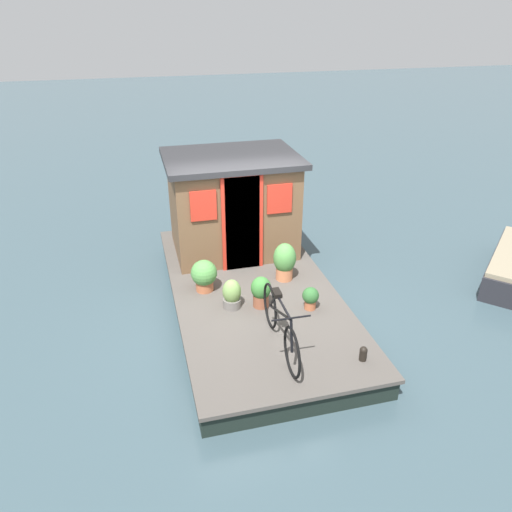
{
  "coord_description": "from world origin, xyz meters",
  "views": [
    {
      "loc": [
        -6.82,
        1.71,
        4.6
      ],
      "look_at": [
        -0.2,
        0.0,
        1.07
      ],
      "focal_mm": 34.55,
      "sensor_mm": 36.0,
      "label": 1
    }
  ],
  "objects_px": {
    "potted_plant_ivy": "(285,261)",
    "potted_plant_rosemary": "(232,294)",
    "potted_plant_basil": "(261,291)",
    "potted_plant_fern": "(310,297)",
    "potted_plant_succulent": "(204,275)",
    "houseboat_cabin": "(232,203)",
    "mooring_bollard": "(363,353)",
    "bicycle": "(280,325)"
  },
  "relations": [
    {
      "from": "houseboat_cabin",
      "to": "potted_plant_fern",
      "type": "relative_size",
      "value": 6.55
    },
    {
      "from": "potted_plant_succulent",
      "to": "potted_plant_fern",
      "type": "relative_size",
      "value": 1.47
    },
    {
      "from": "houseboat_cabin",
      "to": "mooring_bollard",
      "type": "relative_size",
      "value": 11.35
    },
    {
      "from": "potted_plant_succulent",
      "to": "potted_plant_basil",
      "type": "bearing_deg",
      "value": -131.98
    },
    {
      "from": "houseboat_cabin",
      "to": "potted_plant_basil",
      "type": "relative_size",
      "value": 4.71
    },
    {
      "from": "potted_plant_fern",
      "to": "mooring_bollard",
      "type": "relative_size",
      "value": 1.73
    },
    {
      "from": "potted_plant_basil",
      "to": "mooring_bollard",
      "type": "bearing_deg",
      "value": -148.85
    },
    {
      "from": "potted_plant_ivy",
      "to": "bicycle",
      "type": "bearing_deg",
      "value": 160.79
    },
    {
      "from": "houseboat_cabin",
      "to": "potted_plant_ivy",
      "type": "relative_size",
      "value": 3.59
    },
    {
      "from": "potted_plant_basil",
      "to": "potted_plant_fern",
      "type": "distance_m",
      "value": 0.77
    },
    {
      "from": "potted_plant_ivy",
      "to": "potted_plant_succulent",
      "type": "bearing_deg",
      "value": 91.06
    },
    {
      "from": "potted_plant_ivy",
      "to": "potted_plant_rosemary",
      "type": "relative_size",
      "value": 1.4
    },
    {
      "from": "bicycle",
      "to": "potted_plant_fern",
      "type": "height_order",
      "value": "bicycle"
    },
    {
      "from": "potted_plant_basil",
      "to": "potted_plant_succulent",
      "type": "bearing_deg",
      "value": 48.02
    },
    {
      "from": "bicycle",
      "to": "potted_plant_basil",
      "type": "height_order",
      "value": "bicycle"
    },
    {
      "from": "potted_plant_ivy",
      "to": "mooring_bollard",
      "type": "bearing_deg",
      "value": -171.1
    },
    {
      "from": "potted_plant_basil",
      "to": "potted_plant_succulent",
      "type": "distance_m",
      "value": 1.04
    },
    {
      "from": "potted_plant_ivy",
      "to": "potted_plant_rosemary",
      "type": "bearing_deg",
      "value": 121.27
    },
    {
      "from": "houseboat_cabin",
      "to": "potted_plant_basil",
      "type": "distance_m",
      "value": 2.2
    },
    {
      "from": "potted_plant_fern",
      "to": "houseboat_cabin",
      "type": "bearing_deg",
      "value": 16.63
    },
    {
      "from": "houseboat_cabin",
      "to": "potted_plant_ivy",
      "type": "distance_m",
      "value": 1.61
    },
    {
      "from": "potted_plant_basil",
      "to": "mooring_bollard",
      "type": "height_order",
      "value": "potted_plant_basil"
    },
    {
      "from": "potted_plant_rosemary",
      "to": "potted_plant_fern",
      "type": "relative_size",
      "value": 1.3
    },
    {
      "from": "bicycle",
      "to": "mooring_bollard",
      "type": "bearing_deg",
      "value": -118.53
    },
    {
      "from": "houseboat_cabin",
      "to": "potted_plant_fern",
      "type": "xyz_separation_m",
      "value": [
        -2.36,
        -0.71,
        -0.72
      ]
    },
    {
      "from": "potted_plant_ivy",
      "to": "potted_plant_fern",
      "type": "xyz_separation_m",
      "value": [
        -0.98,
        -0.11,
        -0.14
      ]
    },
    {
      "from": "potted_plant_fern",
      "to": "potted_plant_ivy",
      "type": "bearing_deg",
      "value": 6.48
    },
    {
      "from": "potted_plant_rosemary",
      "to": "houseboat_cabin",
      "type": "bearing_deg",
      "value": -12.68
    },
    {
      "from": "mooring_bollard",
      "to": "potted_plant_fern",
      "type": "bearing_deg",
      "value": 10.66
    },
    {
      "from": "bicycle",
      "to": "potted_plant_ivy",
      "type": "distance_m",
      "value": 1.9
    },
    {
      "from": "bicycle",
      "to": "potted_plant_rosemary",
      "type": "bearing_deg",
      "value": 20.2
    },
    {
      "from": "houseboat_cabin",
      "to": "potted_plant_basil",
      "type": "bearing_deg",
      "value": 179.69
    },
    {
      "from": "houseboat_cabin",
      "to": "potted_plant_ivy",
      "type": "bearing_deg",
      "value": -156.69
    },
    {
      "from": "mooring_bollard",
      "to": "houseboat_cabin",
      "type": "bearing_deg",
      "value": 14.51
    },
    {
      "from": "potted_plant_fern",
      "to": "potted_plant_succulent",
      "type": "bearing_deg",
      "value": 57.27
    },
    {
      "from": "potted_plant_rosemary",
      "to": "mooring_bollard",
      "type": "xyz_separation_m",
      "value": [
        -1.69,
        -1.41,
        -0.11
      ]
    },
    {
      "from": "bicycle",
      "to": "potted_plant_basil",
      "type": "xyz_separation_m",
      "value": [
        1.07,
        -0.02,
        -0.1
      ]
    },
    {
      "from": "potted_plant_fern",
      "to": "potted_plant_rosemary",
      "type": "bearing_deg",
      "value": 73.32
    },
    {
      "from": "potted_plant_ivy",
      "to": "potted_plant_basil",
      "type": "xyz_separation_m",
      "value": [
        -0.72,
        0.61,
        -0.08
      ]
    },
    {
      "from": "bicycle",
      "to": "potted_plant_basil",
      "type": "distance_m",
      "value": 1.07
    },
    {
      "from": "potted_plant_succulent",
      "to": "potted_plant_fern",
      "type": "height_order",
      "value": "potted_plant_succulent"
    },
    {
      "from": "potted_plant_rosemary",
      "to": "potted_plant_ivy",
      "type": "bearing_deg",
      "value": -58.73
    }
  ]
}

